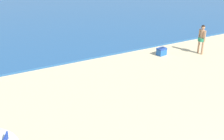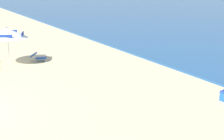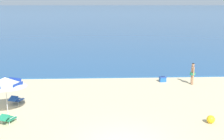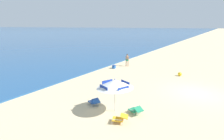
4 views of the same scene
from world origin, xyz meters
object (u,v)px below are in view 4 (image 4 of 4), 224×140
beach_ball (180,74)px  lounge_chair_facing_sea (94,101)px  lounge_chair_beside_umbrella (120,118)px  cooler_box (114,67)px  person_standing_near_shore (127,59)px  beach_umbrella_striped_main (115,84)px  lounge_chair_under_umbrella (136,110)px

beach_ball → lounge_chair_facing_sea: bearing=162.4°
lounge_chair_beside_umbrella → beach_ball: lounge_chair_beside_umbrella is taller
cooler_box → beach_ball: cooler_box is taller
lounge_chair_facing_sea → beach_ball: 10.99m
cooler_box → lounge_chair_facing_sea: bearing=-155.8°
lounge_chair_facing_sea → person_standing_near_shore: bearing=16.9°
beach_umbrella_striped_main → cooler_box: (9.79, 6.02, -1.59)m
beach_umbrella_striped_main → lounge_chair_under_umbrella: (0.37, -1.25, -1.52)m
beach_umbrella_striped_main → beach_ball: beach_umbrella_striped_main is taller
cooler_box → beach_umbrella_striped_main: bearing=-148.4°
beach_umbrella_striped_main → cooler_box: bearing=31.6°
lounge_chair_under_umbrella → cooler_box: 11.90m
lounge_chair_beside_umbrella → person_standing_near_shore: person_standing_near_shore is taller
lounge_chair_facing_sea → person_standing_near_shore: 12.34m
lounge_chair_beside_umbrella → person_standing_near_shore: 14.23m
beach_umbrella_striped_main → lounge_chair_facing_sea: size_ratio=2.62×
lounge_chair_beside_umbrella → beach_ball: size_ratio=2.41×
lounge_chair_beside_umbrella → lounge_chair_under_umbrella: bearing=-12.3°
lounge_chair_beside_umbrella → lounge_chair_facing_sea: (1.03, 2.56, -0.01)m
beach_ball → lounge_chair_beside_umbrella: bearing=176.2°
lounge_chair_facing_sea → beach_ball: lounge_chair_facing_sea is taller
lounge_chair_under_umbrella → cooler_box: (9.43, 7.27, -0.07)m
lounge_chair_beside_umbrella → lounge_chair_facing_sea: 2.76m
lounge_chair_under_umbrella → lounge_chair_facing_sea: size_ratio=0.99×
beach_ball → cooler_box: bearing=95.2°
cooler_box → beach_ball: bearing=-84.8°
beach_umbrella_striped_main → beach_ball: bearing=-9.2°
lounge_chair_facing_sea → person_standing_near_shore: size_ratio=0.64×
lounge_chair_beside_umbrella → beach_ball: (11.51, -0.76, -0.07)m
beach_umbrella_striped_main → lounge_chair_facing_sea: (0.02, 1.62, -1.52)m
lounge_chair_under_umbrella → lounge_chair_beside_umbrella: size_ratio=1.03×
lounge_chair_facing_sea → cooler_box: bearing=24.2°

